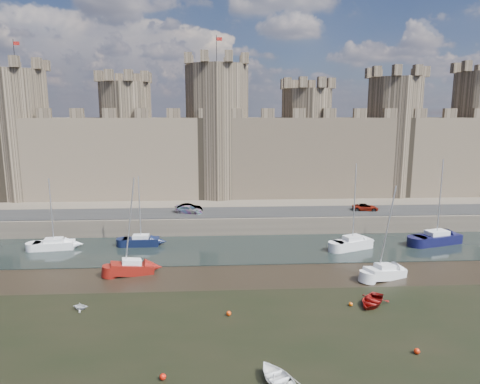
{
  "coord_description": "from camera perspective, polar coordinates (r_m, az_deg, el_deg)",
  "views": [
    {
      "loc": [
        1.73,
        -28.88,
        17.34
      ],
      "look_at": [
        4.59,
        22.0,
        7.88
      ],
      "focal_mm": 32.0,
      "sensor_mm": 36.0,
      "label": 1
    }
  ],
  "objects": [
    {
      "name": "ground",
      "position": [
        33.73,
        -6.09,
        -20.49
      ],
      "size": [
        160.0,
        160.0,
        0.0
      ],
      "primitive_type": "plane",
      "color": "black",
      "rests_on": "ground"
    },
    {
      "name": "water_channel",
      "position": [
        55.67,
        -4.89,
        -7.63
      ],
      "size": [
        160.0,
        12.0,
        0.08
      ],
      "primitive_type": "cube",
      "color": "black",
      "rests_on": "ground"
    },
    {
      "name": "quay",
      "position": [
        90.34,
        -4.27,
        0.22
      ],
      "size": [
        160.0,
        60.0,
        2.5
      ],
      "primitive_type": "cube",
      "color": "#4C443A",
      "rests_on": "ground"
    },
    {
      "name": "road",
      "position": [
        64.62,
        -4.68,
        -2.75
      ],
      "size": [
        160.0,
        7.0,
        0.1
      ],
      "primitive_type": "cube",
      "color": "black",
      "rests_on": "quay"
    },
    {
      "name": "castle",
      "position": [
        77.12,
        -5.0,
        6.26
      ],
      "size": [
        108.5,
        11.0,
        29.0
      ],
      "color": "#42382B",
      "rests_on": "quay"
    },
    {
      "name": "car_1",
      "position": [
        65.27,
        -6.78,
        -2.13
      ],
      "size": [
        4.07,
        2.01,
        1.28
      ],
      "primitive_type": "imported",
      "rotation": [
        0.0,
        0.0,
        1.74
      ],
      "color": "gray",
      "rests_on": "quay"
    },
    {
      "name": "car_2",
      "position": [
        64.34,
        -6.82,
        -2.36
      ],
      "size": [
        4.4,
        2.9,
        1.18
      ],
      "primitive_type": "imported",
      "rotation": [
        0.0,
        0.0,
        1.24
      ],
      "color": "gray",
      "rests_on": "quay"
    },
    {
      "name": "car_3",
      "position": [
        68.45,
        16.37,
        -1.98
      ],
      "size": [
        4.13,
        2.4,
        1.08
      ],
      "primitive_type": "imported",
      "rotation": [
        0.0,
        0.0,
        1.41
      ],
      "color": "gray",
      "rests_on": "quay"
    },
    {
      "name": "sailboat_0",
      "position": [
        60.23,
        -23.55,
        -6.39
      ],
      "size": [
        5.13,
        2.58,
        9.19
      ],
      "rotation": [
        0.0,
        0.0,
        0.14
      ],
      "color": "silver",
      "rests_on": "ground"
    },
    {
      "name": "sailboat_1",
      "position": [
        58.18,
        -13.06,
        -6.33
      ],
      "size": [
        4.66,
        1.83,
        9.31
      ],
      "rotation": [
        0.0,
        0.0,
        0.0
      ],
      "color": "black",
      "rests_on": "ground"
    },
    {
      "name": "sailboat_2",
      "position": [
        57.24,
        14.75,
        -6.57
      ],
      "size": [
        5.51,
        3.74,
        11.08
      ],
      "rotation": [
        0.0,
        0.0,
        0.38
      ],
      "color": "silver",
      "rests_on": "ground"
    },
    {
      "name": "sailboat_3",
      "position": [
        63.23,
        24.73,
        -5.59
      ],
      "size": [
        6.92,
        4.22,
        11.35
      ],
      "rotation": [
        0.0,
        0.0,
        0.28
      ],
      "color": "black",
      "rests_on": "ground"
    },
    {
      "name": "sailboat_4",
      "position": [
        48.69,
        -14.21,
        -9.71
      ],
      "size": [
        4.88,
        2.88,
        10.7
      ],
      "rotation": [
        0.0,
        0.0,
        0.26
      ],
      "color": "maroon",
      "rests_on": "ground"
    },
    {
      "name": "sailboat_5",
      "position": [
        48.64,
        18.73,
        -10.04
      ],
      "size": [
        4.99,
        3.46,
        10.05
      ],
      "rotation": [
        0.0,
        0.0,
        0.39
      ],
      "color": "silver",
      "rests_on": "ground"
    },
    {
      "name": "dinghy_2",
      "position": [
        30.29,
        5.17,
        -23.63
      ],
      "size": [
        3.85,
        4.27,
        0.73
      ],
      "primitive_type": "imported",
      "rotation": [
        1.57,
        0.0,
        3.63
      ],
      "color": "white",
      "rests_on": "ground"
    },
    {
      "name": "dinghy_3",
      "position": [
        41.9,
        -20.51,
        -14.13
      ],
      "size": [
        1.31,
        1.13,
        0.68
      ],
      "primitive_type": "imported",
      "rotation": [
        1.57,
        0.0,
        1.56
      ],
      "color": "silver",
      "rests_on": "ground"
    },
    {
      "name": "dinghy_4",
      "position": [
        42.15,
        17.17,
        -13.72
      ],
      "size": [
        4.22,
        4.42,
        0.74
      ],
      "primitive_type": "imported",
      "rotation": [
        1.57,
        0.0,
        5.64
      ],
      "color": "maroon",
      "rests_on": "ground"
    },
    {
      "name": "buoy_1",
      "position": [
        38.54,
        -1.51,
        -15.87
      ],
      "size": [
        0.44,
        0.44,
        0.44
      ],
      "primitive_type": "sphere",
      "color": "#BE3508",
      "rests_on": "ground"
    },
    {
      "name": "buoy_3",
      "position": [
        41.47,
        14.54,
        -14.27
      ],
      "size": [
        0.38,
        0.38,
        0.38
      ],
      "primitive_type": "sphere",
      "color": "#D24E09",
      "rests_on": "ground"
    },
    {
      "name": "buoy_4",
      "position": [
        31.1,
        -10.25,
        -23.08
      ],
      "size": [
        0.44,
        0.44,
        0.44
      ],
      "primitive_type": "sphere",
      "color": "red",
      "rests_on": "ground"
    },
    {
      "name": "buoy_5",
      "position": [
        35.69,
        22.52,
        -19.02
      ],
      "size": [
        0.44,
        0.44,
        0.44
      ],
      "primitive_type": "sphere",
      "color": "red",
      "rests_on": "ground"
    }
  ]
}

